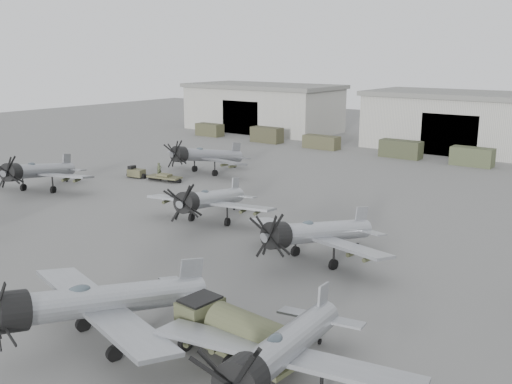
# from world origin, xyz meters

# --- Properties ---
(ground) EXTENTS (220.00, 220.00, 0.00)m
(ground) POSITION_xyz_m (0.00, 0.00, 0.00)
(ground) COLOR #565654
(ground) RESTS_ON ground
(hangar_left) EXTENTS (29.00, 14.80, 8.70)m
(hangar_left) POSITION_xyz_m (-38.00, 61.96, 4.37)
(hangar_left) COLOR #AAA99F
(hangar_left) RESTS_ON ground
(hangar_center) EXTENTS (29.00, 14.80, 8.70)m
(hangar_center) POSITION_xyz_m (0.00, 61.96, 4.37)
(hangar_center) COLOR #AAA99F
(hangar_center) RESTS_ON ground
(support_truck_0) EXTENTS (5.07, 2.20, 2.18)m
(support_truck_0) POSITION_xyz_m (-40.90, 50.00, 1.09)
(support_truck_0) COLOR #3D3E28
(support_truck_0) RESTS_ON ground
(support_truck_1) EXTENTS (5.40, 2.20, 2.52)m
(support_truck_1) POSITION_xyz_m (-28.29, 50.00, 1.26)
(support_truck_1) COLOR #383724
(support_truck_1) RESTS_ON ground
(support_truck_2) EXTENTS (5.69, 2.20, 2.02)m
(support_truck_2) POSITION_xyz_m (-17.83, 50.00, 1.01)
(support_truck_2) COLOR #403F29
(support_truck_2) RESTS_ON ground
(support_truck_3) EXTENTS (5.84, 2.20, 2.46)m
(support_truck_3) POSITION_xyz_m (-4.89, 50.00, 1.23)
(support_truck_3) COLOR #353A25
(support_truck_3) RESTS_ON ground
(support_truck_4) EXTENTS (5.34, 2.20, 2.42)m
(support_truck_4) POSITION_xyz_m (4.98, 50.00, 1.21)
(support_truck_4) COLOR #3E452D
(support_truck_4) RESTS_ON ground
(aircraft_near_1) EXTENTS (12.83, 11.55, 5.11)m
(aircraft_near_1) POSITION_xyz_m (4.61, -9.61, 2.32)
(aircraft_near_1) COLOR #999CA1
(aircraft_near_1) RESTS_ON ground
(aircraft_near_2) EXTENTS (12.14, 10.92, 4.82)m
(aircraft_near_2) POSITION_xyz_m (14.59, -7.65, 2.19)
(aircraft_near_2) COLOR #96999E
(aircraft_near_2) RESTS_ON ground
(aircraft_mid_0) EXTENTS (12.21, 11.03, 4.93)m
(aircraft_mid_0) POSITION_xyz_m (-27.23, 7.26, 2.24)
(aircraft_mid_0) COLOR gray
(aircraft_mid_0) RESTS_ON ground
(aircraft_mid_1) EXTENTS (11.80, 10.63, 4.69)m
(aircraft_mid_1) POSITION_xyz_m (-5.01, 9.64, 2.13)
(aircraft_mid_1) COLOR #9CA0A5
(aircraft_mid_1) RESTS_ON ground
(aircraft_mid_2) EXTENTS (12.06, 10.85, 4.79)m
(aircraft_mid_2) POSITION_xyz_m (7.16, 7.02, 2.18)
(aircraft_mid_2) COLOR #9DA0A6
(aircraft_mid_2) RESTS_ON ground
(aircraft_far_0) EXTENTS (12.49, 11.24, 4.97)m
(aircraft_far_0) POSITION_xyz_m (-19.52, 24.97, 2.26)
(aircraft_far_0) COLOR gray
(aircraft_far_0) RESTS_ON ground
(fuel_tanker) EXTENTS (6.83, 2.71, 2.58)m
(fuel_tanker) POSITION_xyz_m (11.04, -6.29, 1.48)
(fuel_tanker) COLOR #484B31
(fuel_tanker) RESTS_ON ground
(tug_trailer) EXTENTS (7.22, 2.52, 1.43)m
(tug_trailer) POSITION_xyz_m (-22.85, 18.75, 0.54)
(tug_trailer) COLOR #4A4930
(tug_trailer) RESTS_ON ground
(ground_crew) EXTENTS (0.57, 0.71, 1.69)m
(ground_crew) POSITION_xyz_m (-22.66, 20.54, 0.84)
(ground_crew) COLOR #3F472E
(ground_crew) RESTS_ON ground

